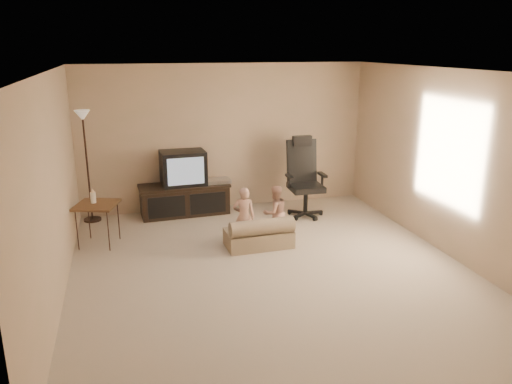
# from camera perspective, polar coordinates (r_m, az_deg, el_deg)

# --- Properties ---
(floor) EXTENTS (5.50, 5.50, 0.00)m
(floor) POSITION_cam_1_polar(r_m,az_deg,el_deg) (6.54, 1.59, -8.77)
(floor) COLOR beige
(floor) RESTS_ON ground
(room_shell) EXTENTS (5.50, 5.50, 5.50)m
(room_shell) POSITION_cam_1_polar(r_m,az_deg,el_deg) (6.05, 1.70, 4.36)
(room_shell) COLOR silver
(room_shell) RESTS_ON floor
(tv_stand) EXTENTS (1.56, 0.64, 1.10)m
(tv_stand) POSITION_cam_1_polar(r_m,az_deg,el_deg) (8.53, -8.17, 0.43)
(tv_stand) COLOR black
(tv_stand) RESTS_ON floor
(office_chair) EXTENTS (0.65, 0.67, 1.33)m
(office_chair) POSITION_cam_1_polar(r_m,az_deg,el_deg) (8.43, 5.53, 0.49)
(office_chair) COLOR black
(office_chair) RESTS_ON floor
(side_table) EXTENTS (0.70, 0.70, 0.84)m
(side_table) POSITION_cam_1_polar(r_m,az_deg,el_deg) (7.45, -17.80, -1.43)
(side_table) COLOR brown
(side_table) RESTS_ON floor
(floor_lamp) EXTENTS (0.28, 0.28, 1.81)m
(floor_lamp) POSITION_cam_1_polar(r_m,az_deg,el_deg) (8.36, -18.97, 5.49)
(floor_lamp) COLOR black
(floor_lamp) RESTS_ON floor
(child_sofa) EXTENTS (0.96, 0.56, 0.46)m
(child_sofa) POSITION_cam_1_polar(r_m,az_deg,el_deg) (7.13, 0.41, -4.92)
(child_sofa) COLOR gray
(child_sofa) RESTS_ON floor
(toddler_left) EXTENTS (0.36, 0.30, 0.87)m
(toddler_left) POSITION_cam_1_polar(r_m,az_deg,el_deg) (7.12, -1.39, -2.83)
(toddler_left) COLOR tan
(toddler_left) RESTS_ON floor
(toddler_right) EXTENTS (0.44, 0.30, 0.82)m
(toddler_right) POSITION_cam_1_polar(r_m,az_deg,el_deg) (7.37, 2.20, -2.36)
(toddler_right) COLOR tan
(toddler_right) RESTS_ON floor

